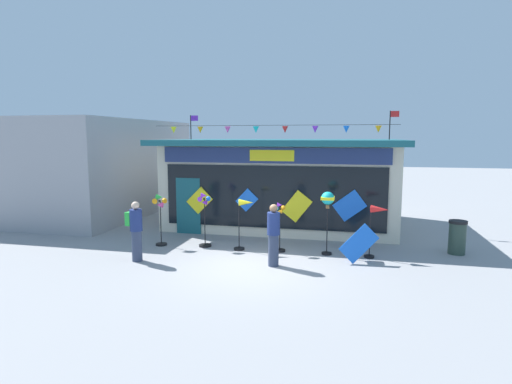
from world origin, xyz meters
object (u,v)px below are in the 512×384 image
object	(u,v)px
wind_spinner_right	(328,203)
display_kite_on_ground	(359,244)
wind_spinner_far_left	(160,212)
person_near_camera	(136,230)
trash_bin	(457,237)
wind_spinner_center_right	(280,225)
wind_spinner_far_right	(377,218)
wind_spinner_left	(204,216)
wind_spinner_center_left	(244,214)
person_mid_plaza	(274,235)
kite_shop_building	(284,181)

from	to	relation	value
wind_spinner_right	display_kite_on_ground	world-z (taller)	wind_spinner_right
wind_spinner_far_left	person_near_camera	bearing A→B (deg)	-87.12
wind_spinner_right	trash_bin	xyz separation A→B (m)	(3.75, 0.93, -1.03)
wind_spinner_center_right	wind_spinner_far_right	bearing A→B (deg)	-0.87
wind_spinner_left	trash_bin	bearing A→B (deg)	6.78
wind_spinner_left	display_kite_on_ground	world-z (taller)	wind_spinner_left
wind_spinner_center_left	trash_bin	distance (m)	6.36
trash_bin	wind_spinner_right	bearing A→B (deg)	-166.07
person_mid_plaza	wind_spinner_far_right	bearing A→B (deg)	-93.47
wind_spinner_far_left	wind_spinner_center_left	world-z (taller)	wind_spinner_far_left
wind_spinner_center_left	wind_spinner_far_right	world-z (taller)	wind_spinner_center_left
wind_spinner_far_left	display_kite_on_ground	distance (m)	6.17
person_mid_plaza	trash_bin	world-z (taller)	person_mid_plaza
wind_spinner_center_right	display_kite_on_ground	distance (m)	2.41
wind_spinner_right	wind_spinner_far_right	xyz separation A→B (m)	(1.40, -0.06, -0.38)
wind_spinner_far_right	trash_bin	bearing A→B (deg)	22.76
wind_spinner_far_right	display_kite_on_ground	world-z (taller)	wind_spinner_far_right
wind_spinner_far_left	wind_spinner_center_right	xyz separation A→B (m)	(3.82, 0.13, -0.28)
person_mid_plaza	display_kite_on_ground	world-z (taller)	person_mid_plaza
wind_spinner_far_left	wind_spinner_far_right	bearing A→B (deg)	0.77
person_mid_plaza	kite_shop_building	bearing A→B (deg)	-23.98
wind_spinner_right	person_mid_plaza	bearing A→B (deg)	-132.67
wind_spinner_left	person_near_camera	bearing A→B (deg)	-125.35
wind_spinner_far_right	wind_spinner_left	bearing A→B (deg)	179.05
wind_spinner_left	wind_spinner_far_right	bearing A→B (deg)	-0.95
wind_spinner_far_left	wind_spinner_far_right	xyz separation A→B (m)	(6.62, 0.09, 0.07)
display_kite_on_ground	trash_bin	bearing A→B (deg)	29.09
wind_spinner_right	person_mid_plaza	xyz separation A→B (m)	(-1.33, -1.44, -0.69)
kite_shop_building	wind_spinner_center_left	size ratio (longest dim) A/B	5.55
person_near_camera	display_kite_on_ground	world-z (taller)	person_near_camera
wind_spinner_far_right	person_mid_plaza	bearing A→B (deg)	-153.08
wind_spinner_left	person_near_camera	xyz separation A→B (m)	(-1.33, -1.88, -0.09)
wind_spinner_center_left	wind_spinner_center_right	world-z (taller)	wind_spinner_center_left
wind_spinner_center_right	display_kite_on_ground	world-z (taller)	wind_spinner_center_right
wind_spinner_right	trash_bin	size ratio (longest dim) A/B	1.86
wind_spinner_left	display_kite_on_ground	size ratio (longest dim) A/B	1.68
wind_spinner_left	person_near_camera	distance (m)	2.31
wind_spinner_far_right	trash_bin	xyz separation A→B (m)	(2.35, 0.98, -0.65)
wind_spinner_center_right	kite_shop_building	bearing A→B (deg)	97.47
wind_spinner_center_right	wind_spinner_far_right	world-z (taller)	wind_spinner_far_right
wind_spinner_right	person_mid_plaza	world-z (taller)	wind_spinner_right
wind_spinner_far_right	display_kite_on_ground	bearing A→B (deg)	-129.74
kite_shop_building	wind_spinner_far_right	distance (m)	5.51
person_near_camera	person_mid_plaza	size ratio (longest dim) A/B	1.00
wind_spinner_center_right	trash_bin	bearing A→B (deg)	10.35
person_near_camera	person_mid_plaza	xyz separation A→B (m)	(3.81, 0.41, -0.03)
wind_spinner_center_right	wind_spinner_right	size ratio (longest dim) A/B	0.80
wind_spinner_center_left	wind_spinner_far_right	bearing A→B (deg)	0.29
wind_spinner_center_right	person_near_camera	distance (m)	4.16
wind_spinner_far_right	kite_shop_building	bearing A→B (deg)	127.93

